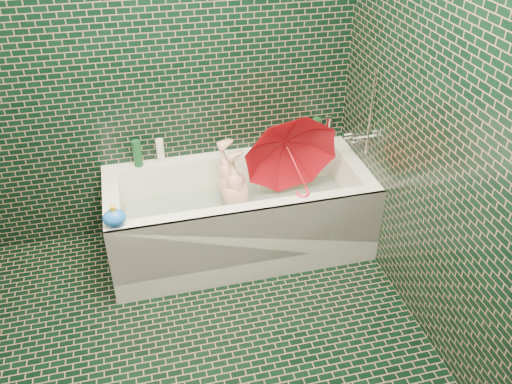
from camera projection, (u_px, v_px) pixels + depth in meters
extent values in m
plane|color=black|center=(200.00, 378.00, 2.85)|extent=(2.80, 2.80, 0.00)
plane|color=black|center=(150.00, 58.00, 3.28)|extent=(2.80, 0.00, 2.80)
plane|color=black|center=(471.00, 140.00, 2.42)|extent=(0.00, 2.80, 2.80)
cube|color=white|center=(240.00, 236.00, 3.73)|extent=(1.70, 0.75, 0.15)
cube|color=white|center=(229.00, 178.00, 3.83)|extent=(1.70, 0.10, 0.40)
cube|color=white|center=(251.00, 233.00, 3.31)|extent=(1.70, 0.10, 0.40)
cube|color=white|center=(352.00, 187.00, 3.74)|extent=(0.10, 0.55, 0.40)
cube|color=white|center=(115.00, 222.00, 3.41)|extent=(0.10, 0.55, 0.40)
cube|color=white|center=(252.00, 247.00, 3.32)|extent=(1.70, 0.02, 0.55)
cube|color=green|center=(239.00, 227.00, 3.68)|extent=(1.35, 0.47, 0.01)
cube|color=silver|center=(239.00, 210.00, 3.60)|extent=(1.48, 0.53, 0.00)
cylinder|color=silver|center=(362.00, 138.00, 3.53)|extent=(0.14, 0.05, 0.05)
cylinder|color=silver|center=(347.00, 135.00, 3.56)|extent=(0.05, 0.04, 0.04)
cylinder|color=silver|center=(371.00, 114.00, 3.32)|extent=(0.01, 0.01, 0.55)
imported|color=#E2A08D|center=(240.00, 207.00, 3.61)|extent=(0.98, 0.44, 0.34)
imported|color=red|center=(296.00, 166.00, 3.45)|extent=(0.72, 0.72, 0.76)
imported|color=white|center=(328.00, 140.00, 3.88)|extent=(0.10, 0.10, 0.26)
imported|color=#4B207B|center=(322.00, 141.00, 3.88)|extent=(0.10, 0.10, 0.18)
imported|color=#134421|center=(317.00, 145.00, 3.83)|extent=(0.15, 0.15, 0.18)
cylinder|color=#134421|center=(316.00, 132.00, 3.78)|extent=(0.07, 0.07, 0.20)
cylinder|color=silver|center=(328.00, 129.00, 3.84)|extent=(0.07, 0.07, 0.18)
cylinder|color=#134421|center=(137.00, 153.00, 3.54)|extent=(0.07, 0.07, 0.18)
cylinder|color=white|center=(160.00, 151.00, 3.59)|extent=(0.05, 0.05, 0.17)
ellipsoid|color=gold|center=(294.00, 142.00, 3.79)|extent=(0.09, 0.08, 0.06)
sphere|color=gold|center=(299.00, 137.00, 3.77)|extent=(0.04, 0.04, 0.04)
cone|color=orange|center=(303.00, 137.00, 3.77)|extent=(0.02, 0.02, 0.02)
ellipsoid|color=blue|center=(114.00, 218.00, 3.02)|extent=(0.14, 0.11, 0.10)
cylinder|color=gold|center=(113.00, 209.00, 2.98)|extent=(0.03, 0.03, 0.04)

